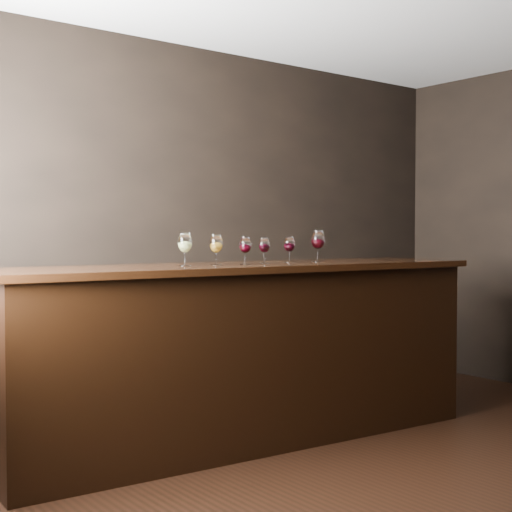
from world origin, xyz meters
TOP-DOWN VIEW (x-y plane):
  - ground at (0.00, 0.00)m, footprint 5.00×5.00m
  - room_shell at (-0.23, 0.11)m, footprint 5.02×4.52m
  - bar_counter at (-0.45, 1.18)m, footprint 3.22×0.97m
  - bar_top at (-0.45, 1.18)m, footprint 3.33×1.05m
  - back_bar_shelf at (0.19, 2.03)m, footprint 2.68×0.40m
  - glass_white at (-0.89, 1.22)m, footprint 0.09×0.09m
  - glass_amber at (-0.68, 1.19)m, footprint 0.08×0.08m
  - glass_red_a at (-0.48, 1.16)m, footprint 0.08×0.08m
  - glass_red_b at (-0.27, 1.22)m, footprint 0.07×0.07m
  - glass_red_c at (-0.07, 1.20)m, footprint 0.08×0.08m
  - glass_red_d at (0.14, 1.15)m, footprint 0.09×0.09m

SIDE VIEW (x-z plane):
  - ground at x=0.00m, z-range 0.00..0.00m
  - back_bar_shelf at x=0.19m, z-range 0.00..0.96m
  - bar_counter at x=-0.45m, z-range 0.00..1.11m
  - bar_top at x=-0.45m, z-range 1.11..1.15m
  - glass_red_b at x=-0.27m, z-range 1.18..1.35m
  - glass_red_a at x=-0.48m, z-range 1.18..1.36m
  - glass_red_c at x=-0.07m, z-range 1.18..1.36m
  - glass_amber at x=-0.68m, z-range 1.19..1.38m
  - glass_white at x=-0.89m, z-range 1.19..1.39m
  - glass_red_d at x=0.14m, z-range 1.19..1.41m
  - room_shell at x=-0.23m, z-range 0.40..3.21m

